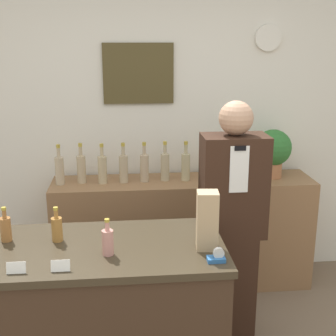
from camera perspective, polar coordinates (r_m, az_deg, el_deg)
name	(u,v)px	position (r m, az deg, el deg)	size (l,w,h in m)	color
back_wall	(157,120)	(3.90, -1.31, 5.84)	(5.20, 0.09, 2.70)	silver
back_shelf	(183,233)	(3.91, 1.83, -7.92)	(2.09, 0.45, 0.92)	#8E6642
display_counter	(106,323)	(2.79, -7.55, -18.22)	(1.30, 0.70, 0.94)	#382619
shopkeeper	(232,226)	(3.13, 7.78, -7.01)	(0.42, 0.26, 1.65)	#331E14
potted_plant	(273,150)	(3.86, 12.68, 2.15)	(0.29, 0.29, 0.39)	#B27047
paper_bag	(207,220)	(2.46, 4.81, -6.39)	(0.12, 0.11, 0.31)	tan
tape_dispenser	(217,257)	(2.38, 5.98, -10.74)	(0.09, 0.06, 0.07)	#2D66A8
price_card_left	(16,268)	(2.37, -18.03, -11.50)	(0.09, 0.02, 0.06)	white
price_card_right	(60,266)	(2.33, -12.98, -11.55)	(0.09, 0.02, 0.06)	white
counter_bottle_0	(6,228)	(2.71, -19.18, -6.96)	(0.06, 0.06, 0.20)	#A06734
counter_bottle_1	(57,228)	(2.64, -13.39, -7.16)	(0.06, 0.06, 0.20)	#A77134
counter_bottle_2	(108,241)	(2.43, -7.36, -8.86)	(0.06, 0.06, 0.20)	tan
shelf_bottle_0	(60,170)	(3.70, -13.08, -0.19)	(0.07, 0.07, 0.32)	tan
shelf_bottle_1	(81,168)	(3.71, -10.52, -0.01)	(0.07, 0.07, 0.32)	tan
shelf_bottle_2	(102,169)	(3.67, -8.00, -0.07)	(0.07, 0.07, 0.32)	tan
shelf_bottle_3	(124,168)	(3.68, -5.44, 0.04)	(0.07, 0.07, 0.32)	tan
shelf_bottle_4	(144,167)	(3.69, -2.89, 0.15)	(0.07, 0.07, 0.32)	tan
shelf_bottle_5	(165,166)	(3.71, -0.37, 0.26)	(0.07, 0.07, 0.32)	tan
shelf_bottle_6	(186,166)	(3.72, 2.17, 0.28)	(0.07, 0.07, 0.32)	tan
shelf_bottle_7	(206,166)	(3.73, 4.71, 0.27)	(0.07, 0.07, 0.32)	tan
shelf_bottle_8	(226,164)	(3.78, 7.08, 0.45)	(0.07, 0.07, 0.32)	tan
shelf_bottle_9	(247,165)	(3.80, 9.58, 0.41)	(0.07, 0.07, 0.32)	tan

